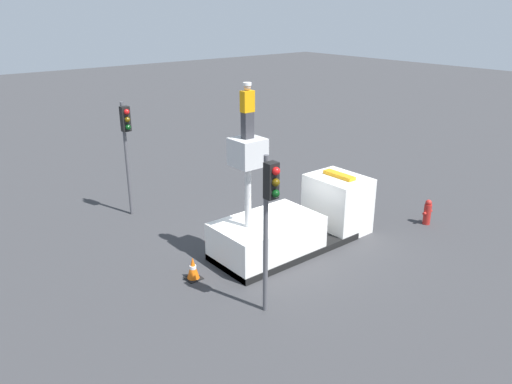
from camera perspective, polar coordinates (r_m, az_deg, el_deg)
The scene contains 7 objects.
ground_plane at distance 18.49m, azimuth 3.35°, elevation -6.50°, with size 120.00×120.00×0.00m, color #38383A.
bucket_truck at distance 18.42m, azimuth 4.58°, elevation -3.55°, with size 6.39×2.33×4.46m.
worker at distance 15.66m, azimuth -0.99°, elevation 9.27°, with size 0.40×0.26×1.75m.
traffic_light_pole at distance 13.40m, azimuth 1.55°, elevation -1.54°, with size 0.34×0.57×4.73m.
traffic_light_across at distance 20.92m, azimuth -14.60°, elevation 6.11°, with size 0.34×0.57×4.82m.
fire_hydrant at distance 21.45m, azimuth 19.00°, elevation -2.19°, with size 0.54×0.30×1.06m.
traffic_cone_rear at distance 16.53m, azimuth -7.22°, elevation -8.68°, with size 0.50×0.50×0.77m.
Camera 1 is at (-11.21, -12.08, 8.38)m, focal length 35.00 mm.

